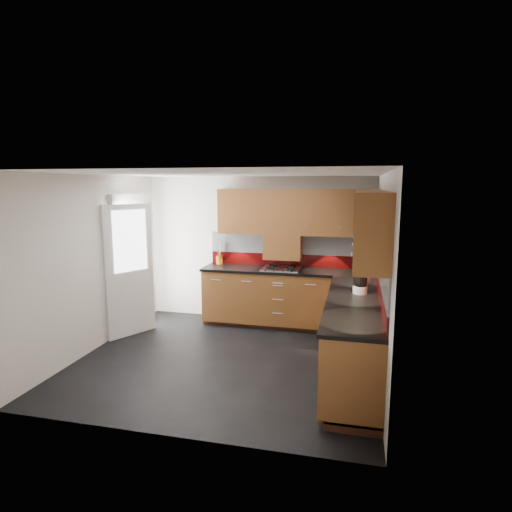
% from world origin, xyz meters
% --- Properties ---
extents(room, '(4.00, 3.80, 2.64)m').
position_xyz_m(room, '(0.00, 0.00, 1.50)').
color(room, black).
extents(base_cabinets, '(2.70, 3.20, 0.95)m').
position_xyz_m(base_cabinets, '(1.07, 0.72, 0.44)').
color(base_cabinets, brown).
rests_on(base_cabinets, room).
extents(countertop, '(2.72, 3.22, 0.04)m').
position_xyz_m(countertop, '(1.05, 0.70, 0.92)').
color(countertop, black).
rests_on(countertop, base_cabinets).
extents(backsplash, '(2.70, 3.20, 0.54)m').
position_xyz_m(backsplash, '(1.28, 0.93, 1.21)').
color(backsplash, maroon).
rests_on(backsplash, countertop).
extents(upper_cabinets, '(2.50, 3.20, 0.72)m').
position_xyz_m(upper_cabinets, '(1.23, 0.78, 1.84)').
color(upper_cabinets, brown).
rests_on(upper_cabinets, room).
extents(extractor_hood, '(0.60, 0.33, 0.40)m').
position_xyz_m(extractor_hood, '(0.45, 1.64, 1.28)').
color(extractor_hood, brown).
rests_on(extractor_hood, room).
extents(glass_cabinet, '(0.32, 0.80, 0.66)m').
position_xyz_m(glass_cabinet, '(1.71, 1.07, 1.87)').
color(glass_cabinet, black).
rests_on(glass_cabinet, room).
extents(back_door, '(0.42, 1.19, 2.04)m').
position_xyz_m(back_door, '(-1.78, 0.75, 1.03)').
color(back_door, white).
rests_on(back_door, room).
extents(gas_hob, '(0.60, 0.52, 0.05)m').
position_xyz_m(gas_hob, '(0.45, 1.47, 0.96)').
color(gas_hob, silver).
rests_on(gas_hob, countertop).
extents(utensil_pot, '(0.11, 0.11, 0.38)m').
position_xyz_m(utensil_pot, '(-0.65, 1.70, 1.03)').
color(utensil_pot, '#C56512').
rests_on(utensil_pot, countertop).
extents(toaster, '(0.31, 0.23, 0.20)m').
position_xyz_m(toaster, '(1.75, 1.63, 1.04)').
color(toaster, silver).
rests_on(toaster, countertop).
extents(food_processor, '(0.17, 0.17, 0.29)m').
position_xyz_m(food_processor, '(1.66, 0.19, 1.07)').
color(food_processor, white).
rests_on(food_processor, countertop).
extents(paper_towel, '(0.15, 0.15, 0.25)m').
position_xyz_m(paper_towel, '(1.73, 0.69, 1.07)').
color(paper_towel, white).
rests_on(paper_towel, countertop).
extents(orange_cloth, '(0.15, 0.14, 0.01)m').
position_xyz_m(orange_cloth, '(1.64, 0.46, 0.95)').
color(orange_cloth, orange).
rests_on(orange_cloth, countertop).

